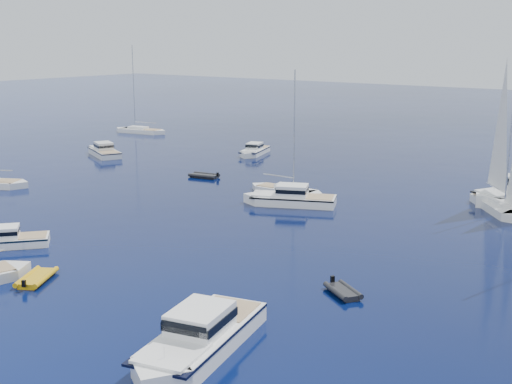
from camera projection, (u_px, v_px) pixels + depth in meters
ground at (17, 311)px, 40.90m from camera, size 400.00×400.00×0.00m
motor_cruiser_right at (199, 351)px, 35.60m from camera, size 6.07×11.98×3.01m
motor_cruiser_left at (2, 247)px, 53.47m from camera, size 7.06×7.70×2.11m
motor_cruiser_centre at (290, 205)px, 66.87m from camera, size 10.25×6.86×2.59m
motor_cruiser_far_l at (104, 155)px, 94.91m from camera, size 9.53×6.49×2.42m
motor_cruiser_horizon at (254, 154)px, 95.63m from camera, size 4.79×8.46×2.12m
sailboat_centre at (286, 193)px, 71.67m from camera, size 9.25×2.61×13.52m
sailboat_sails_r at (499, 210)px, 64.68m from camera, size 9.43×10.51×16.52m
sailboat_far_l at (140, 133)px, 117.29m from camera, size 10.90×4.71×15.54m
tender_yellow at (37, 281)px, 45.91m from camera, size 3.68×4.30×0.95m
tender_grey_near at (343, 295)px, 43.47m from camera, size 3.49×3.11×0.95m
tender_grey_far at (204, 177)px, 79.92m from camera, size 3.98×2.69×0.95m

